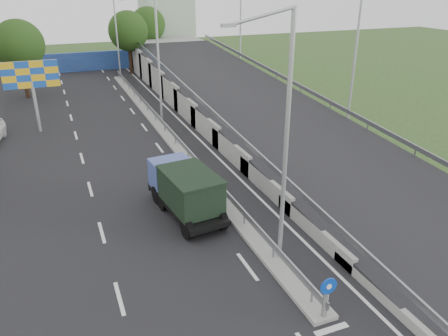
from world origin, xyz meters
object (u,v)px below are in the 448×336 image
lamp_post_far (114,28)px  lamp_post_mid (156,53)px  billboard (31,79)px  sign_bollard (326,297)px  dump_truck (185,189)px  church (167,20)px  lamp_post_near (282,132)px

lamp_post_far → lamp_post_mid: bearing=-90.0°
lamp_post_far → billboard: lamp_post_far is taller
lamp_post_far → billboard: (-9.11, -18.00, -1.62)m
sign_bollard → billboard: size_ratio=0.30×
billboard → dump_truck: 18.17m
sign_bollard → lamp_post_mid: (0.11, 23.83, 4.77)m
billboard → lamp_post_mid: bearing=-12.4°
church → billboard: size_ratio=2.51×
lamp_post_near → dump_truck: 7.34m
sign_bollard → billboard: billboard is taller
lamp_post_near → billboard: lamp_post_near is taller
church → lamp_post_near: bearing=-100.4°
lamp_post_far → lamp_post_near: bearing=-90.0°
lamp_post_far → dump_truck: bearing=-93.8°
church → dump_truck: size_ratio=2.34×
dump_truck → lamp_post_near: bearing=-73.1°
sign_bollard → lamp_post_far: size_ratio=0.17×
sign_bollard → lamp_post_mid: size_ratio=0.17×
lamp_post_near → lamp_post_far: same height
lamp_post_near → church: bearing=79.6°
sign_bollard → church: size_ratio=0.12×
sign_bollard → lamp_post_near: bearing=88.4°
lamp_post_mid → lamp_post_far: bearing=90.0°
lamp_post_far → billboard: bearing=-116.8°
lamp_post_near → lamp_post_mid: (0.00, 20.00, 0.00)m
lamp_post_near → billboard: 23.87m
lamp_post_near → church: (9.89, 54.00, -0.50)m
billboard → dump_truck: size_ratio=0.93×
lamp_post_near → dump_truck: (-2.33, 5.37, -4.42)m
lamp_post_mid → billboard: (-9.11, 2.00, -1.62)m
lamp_post_near → lamp_post_mid: 20.00m
lamp_post_mid → billboard: size_ratio=1.83×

